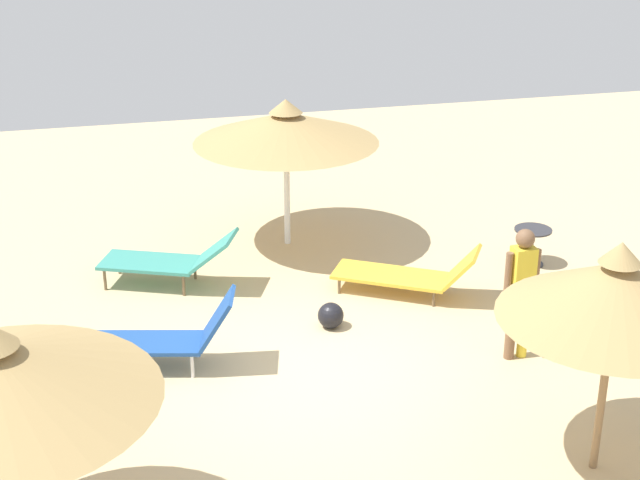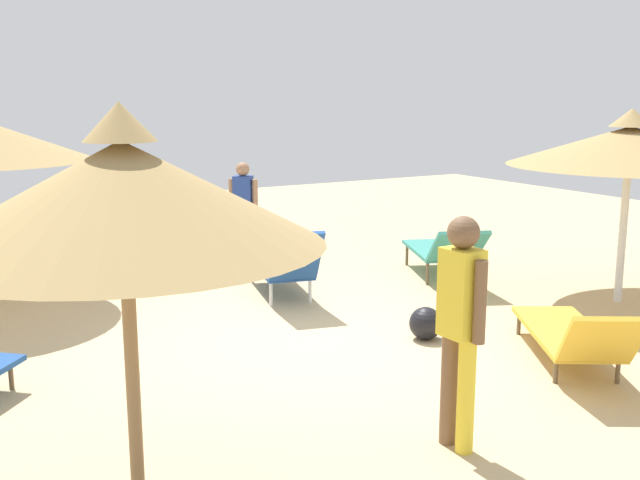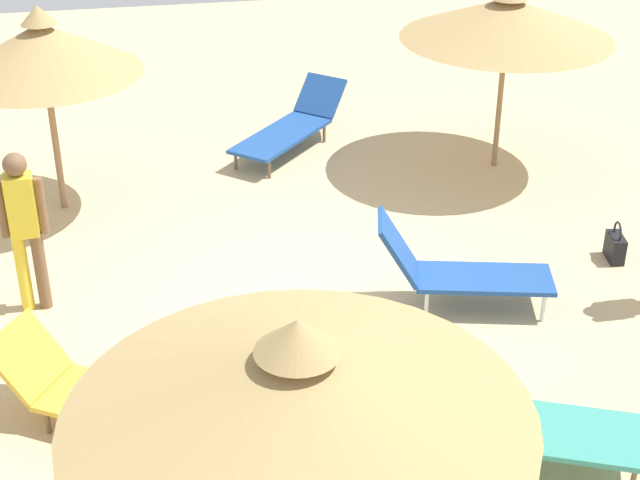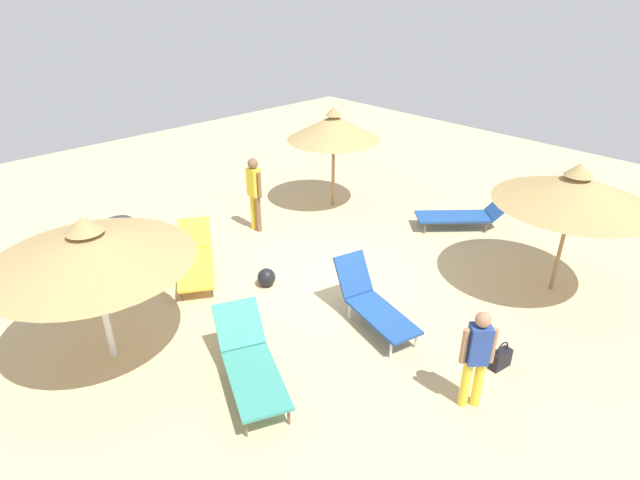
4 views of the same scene
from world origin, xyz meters
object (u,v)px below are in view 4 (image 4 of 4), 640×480
(person_standing_center, at_px, (477,355))
(side_table_round, at_px, (120,228))
(parasol_umbrella_far_left, at_px, (575,189))
(handbag, at_px, (501,358))
(parasol_umbrella_near_right, at_px, (89,246))
(lounge_chair_front, at_px, (372,302))
(lounge_chair_back, at_px, (250,360))
(person_standing_near_right, at_px, (254,190))
(beach_ball, at_px, (266,277))
(lounge_chair_edge, at_px, (195,258))
(lounge_chair_near_left, at_px, (465,214))
(parasol_umbrella_far_right, at_px, (334,127))

(person_standing_center, height_order, side_table_round, person_standing_center)
(parasol_umbrella_far_left, xyz_separation_m, handbag, (-0.44, 2.73, -1.88))
(parasol_umbrella_near_right, xyz_separation_m, lounge_chair_front, (-2.24, -3.57, -1.51))
(lounge_chair_front, distance_m, lounge_chair_back, 2.39)
(person_standing_center, relative_size, person_standing_near_right, 0.89)
(parasol_umbrella_near_right, bearing_deg, beach_ball, -90.95)
(person_standing_center, height_order, handbag, person_standing_center)
(lounge_chair_edge, relative_size, handbag, 4.49)
(lounge_chair_front, distance_m, lounge_chair_near_left, 4.52)
(parasol_umbrella_near_right, relative_size, person_standing_near_right, 1.68)
(lounge_chair_edge, relative_size, lounge_chair_near_left, 1.04)
(person_standing_center, xyz_separation_m, beach_ball, (4.37, 0.13, -0.70))
(person_standing_center, bearing_deg, beach_ball, 1.68)
(lounge_chair_back, height_order, handbag, lounge_chair_back)
(lounge_chair_edge, distance_m, handbag, 5.94)
(beach_ball, bearing_deg, side_table_round, 19.83)
(parasol_umbrella_near_right, height_order, lounge_chair_edge, parasol_umbrella_near_right)
(parasol_umbrella_near_right, distance_m, lounge_chair_near_left, 8.24)
(side_table_round, xyz_separation_m, beach_ball, (-3.54, -1.28, -0.23))
(handbag, relative_size, side_table_round, 0.80)
(parasol_umbrella_far_right, xyz_separation_m, lounge_chair_near_left, (-3.11, -1.28, -1.69))
(lounge_chair_back, xyz_separation_m, handbag, (-2.34, -2.97, -0.26))
(parasol_umbrella_near_right, height_order, parasol_umbrella_far_right, parasol_umbrella_far_right)
(parasol_umbrella_far_left, distance_m, lounge_chair_edge, 7.14)
(parasol_umbrella_far_right, bearing_deg, lounge_chair_front, 142.52)
(beach_ball, bearing_deg, parasol_umbrella_far_right, -62.83)
(parasol_umbrella_near_right, distance_m, beach_ball, 3.51)
(lounge_chair_front, xyz_separation_m, person_standing_center, (-2.18, 0.42, 0.43))
(lounge_chair_edge, height_order, person_standing_near_right, person_standing_near_right)
(parasol_umbrella_near_right, xyz_separation_m, lounge_chair_near_left, (-1.27, -7.98, -1.60))
(handbag, xyz_separation_m, beach_ball, (4.28, 1.14, 0.01))
(parasol_umbrella_far_left, relative_size, handbag, 5.82)
(lounge_chair_back, height_order, beach_ball, lounge_chair_back)
(parasol_umbrella_far_left, height_order, beach_ball, parasol_umbrella_far_left)
(parasol_umbrella_near_right, bearing_deg, lounge_chair_near_left, -99.06)
(lounge_chair_back, xyz_separation_m, person_standing_near_right, (4.02, -3.17, 0.58))
(lounge_chair_back, bearing_deg, person_standing_near_right, -38.22)
(lounge_chair_front, relative_size, handbag, 4.04)
(beach_ball, bearing_deg, handbag, -165.09)
(lounge_chair_edge, bearing_deg, handbag, -161.78)
(lounge_chair_near_left, bearing_deg, beach_ball, 76.15)
(parasol_umbrella_far_right, xyz_separation_m, handbag, (-6.17, 2.54, -1.88))
(person_standing_near_right, distance_m, beach_ball, 2.61)
(lounge_chair_edge, height_order, lounge_chair_back, lounge_chair_back)
(side_table_round, bearing_deg, parasol_umbrella_far_right, -108.42)
(lounge_chair_edge, height_order, lounge_chair_near_left, lounge_chair_edge)
(person_standing_near_right, relative_size, side_table_round, 2.96)
(person_standing_near_right, height_order, side_table_round, person_standing_near_right)
(lounge_chair_front, relative_size, lounge_chair_back, 0.90)
(parasol_umbrella_near_right, distance_m, side_table_round, 4.20)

